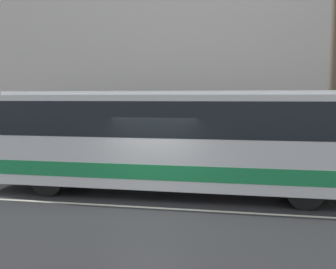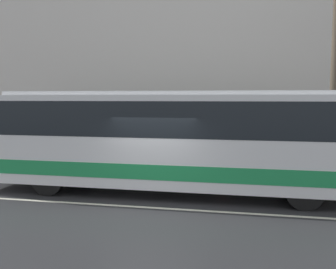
{
  "view_description": "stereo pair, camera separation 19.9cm",
  "coord_description": "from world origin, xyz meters",
  "views": [
    {
      "loc": [
        2.37,
        -9.94,
        3.08
      ],
      "look_at": [
        0.17,
        1.79,
        1.89
      ],
      "focal_mm": 40.0,
      "sensor_mm": 36.0,
      "label": 1
    },
    {
      "loc": [
        2.57,
        -9.9,
        3.08
      ],
      "look_at": [
        0.17,
        1.79,
        1.89
      ],
      "focal_mm": 40.0,
      "sensor_mm": 36.0,
      "label": 2
    }
  ],
  "objects": [
    {
      "name": "sidewalk",
      "position": [
        0.0,
        5.59,
        0.06
      ],
      "size": [
        60.0,
        3.18,
        0.13
      ],
      "color": "gray",
      "rests_on": "ground_plane"
    },
    {
      "name": "lane_stripe",
      "position": [
        0.0,
        0.0,
        0.0
      ],
      "size": [
        54.0,
        0.14,
        0.01
      ],
      "color": "beige",
      "rests_on": "ground_plane"
    },
    {
      "name": "transit_bus",
      "position": [
        -0.0,
        1.79,
        1.84
      ],
      "size": [
        11.68,
        2.61,
        3.27
      ],
      "color": "white",
      "rests_on": "ground_plane"
    },
    {
      "name": "utility_pole_near",
      "position": [
        5.7,
        4.53,
        4.09
      ],
      "size": [
        0.29,
        0.29,
        7.92
      ],
      "color": "brown",
      "rests_on": "sidewalk"
    },
    {
      "name": "ground_plane",
      "position": [
        0.0,
        0.0,
        0.0
      ],
      "size": [
        60.0,
        60.0,
        0.0
      ],
      "primitive_type": "plane",
      "color": "#2D2D30"
    },
    {
      "name": "pedestrian_waiting",
      "position": [
        1.67,
        6.18,
        0.94
      ],
      "size": [
        0.36,
        0.36,
        1.73
      ],
      "color": "maroon",
      "rests_on": "sidewalk"
    },
    {
      "name": "building_facade",
      "position": [
        0.0,
        7.32,
        6.34
      ],
      "size": [
        60.0,
        0.35,
        13.11
      ],
      "color": "silver",
      "rests_on": "ground_plane"
    }
  ]
}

